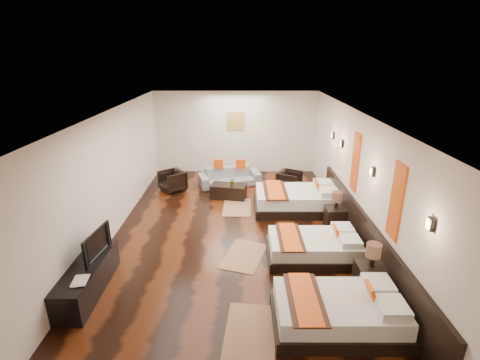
{
  "coord_description": "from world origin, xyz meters",
  "views": [
    {
      "loc": [
        0.18,
        -7.23,
        4.0
      ],
      "look_at": [
        0.16,
        0.79,
        1.1
      ],
      "focal_mm": 26.48,
      "sensor_mm": 36.0,
      "label": 1
    }
  ],
  "objects_px": {
    "bed_far": "(297,199)",
    "figurine": "(102,234)",
    "nightstand_a": "(370,275)",
    "armchair_left": "(172,181)",
    "bed_near": "(339,311)",
    "nightstand_b": "(335,215)",
    "armchair_right": "(289,181)",
    "coffee_table": "(229,191)",
    "tv_console": "(88,278)",
    "table_plant": "(233,181)",
    "tv": "(93,244)",
    "book": "(72,282)",
    "bed_mid": "(314,247)",
    "sofa": "(230,177)"
  },
  "relations": [
    {
      "from": "bed_far",
      "to": "figurine",
      "type": "relative_size",
      "value": 7.34
    },
    {
      "from": "nightstand_a",
      "to": "armchair_left",
      "type": "bearing_deg",
      "value": 131.86
    },
    {
      "from": "bed_near",
      "to": "armchair_left",
      "type": "bearing_deg",
      "value": 122.3
    },
    {
      "from": "nightstand_b",
      "to": "armchair_left",
      "type": "distance_m",
      "value": 4.98
    },
    {
      "from": "armchair_right",
      "to": "coffee_table",
      "type": "bearing_deg",
      "value": 137.14
    },
    {
      "from": "armchair_left",
      "to": "tv_console",
      "type": "bearing_deg",
      "value": -46.84
    },
    {
      "from": "armchair_right",
      "to": "coffee_table",
      "type": "height_order",
      "value": "armchair_right"
    },
    {
      "from": "figurine",
      "to": "armchair_right",
      "type": "xyz_separation_m",
      "value": [
        4.17,
        4.11,
        -0.4
      ]
    },
    {
      "from": "tv_console",
      "to": "table_plant",
      "type": "xyz_separation_m",
      "value": [
        2.44,
        4.27,
        0.24
      ]
    },
    {
      "from": "nightstand_a",
      "to": "figurine",
      "type": "distance_m",
      "value": 5.02
    },
    {
      "from": "bed_far",
      "to": "tv",
      "type": "relative_size",
      "value": 2.53
    },
    {
      "from": "figurine",
      "to": "armchair_right",
      "type": "distance_m",
      "value": 5.87
    },
    {
      "from": "book",
      "to": "coffee_table",
      "type": "bearing_deg",
      "value": 64.21
    },
    {
      "from": "nightstand_b",
      "to": "table_plant",
      "type": "distance_m",
      "value": 3.1
    },
    {
      "from": "armchair_left",
      "to": "nightstand_a",
      "type": "bearing_deg",
      "value": 1.97
    },
    {
      "from": "bed_far",
      "to": "armchair_right",
      "type": "distance_m",
      "value": 1.45
    },
    {
      "from": "tv_console",
      "to": "tv",
      "type": "xyz_separation_m",
      "value": [
        0.05,
        0.28,
        0.53
      ]
    },
    {
      "from": "bed_mid",
      "to": "armchair_right",
      "type": "height_order",
      "value": "bed_mid"
    },
    {
      "from": "tv",
      "to": "figurine",
      "type": "distance_m",
      "value": 0.56
    },
    {
      "from": "coffee_table",
      "to": "book",
      "type": "bearing_deg",
      "value": -115.79
    },
    {
      "from": "coffee_table",
      "to": "figurine",
      "type": "bearing_deg",
      "value": -123.73
    },
    {
      "from": "table_plant",
      "to": "book",
      "type": "bearing_deg",
      "value": -117.11
    },
    {
      "from": "armchair_right",
      "to": "tv",
      "type": "bearing_deg",
      "value": 166.91
    },
    {
      "from": "bed_mid",
      "to": "tv_console",
      "type": "bearing_deg",
      "value": -165.07
    },
    {
      "from": "armchair_left",
      "to": "table_plant",
      "type": "xyz_separation_m",
      "value": [
        1.85,
        -0.61,
        0.21
      ]
    },
    {
      "from": "bed_far",
      "to": "sofa",
      "type": "relative_size",
      "value": 1.17
    },
    {
      "from": "bed_near",
      "to": "nightstand_b",
      "type": "bearing_deg",
      "value": 77.08
    },
    {
      "from": "book",
      "to": "coffee_table",
      "type": "height_order",
      "value": "book"
    },
    {
      "from": "tv_console",
      "to": "coffee_table",
      "type": "relative_size",
      "value": 1.8
    },
    {
      "from": "armchair_right",
      "to": "bed_near",
      "type": "bearing_deg",
      "value": -151.38
    },
    {
      "from": "nightstand_a",
      "to": "bed_mid",
      "type": "bearing_deg",
      "value": 124.52
    },
    {
      "from": "bed_near",
      "to": "figurine",
      "type": "xyz_separation_m",
      "value": [
        -4.2,
        1.65,
        0.44
      ]
    },
    {
      "from": "nightstand_b",
      "to": "figurine",
      "type": "distance_m",
      "value": 5.22
    },
    {
      "from": "table_plant",
      "to": "tv",
      "type": "bearing_deg",
      "value": -120.92
    },
    {
      "from": "tv_console",
      "to": "figurine",
      "type": "xyz_separation_m",
      "value": [
        0.0,
        0.83,
        0.43
      ]
    },
    {
      "from": "bed_near",
      "to": "figurine",
      "type": "relative_size",
      "value": 6.51
    },
    {
      "from": "bed_near",
      "to": "nightstand_a",
      "type": "bearing_deg",
      "value": 48.26
    },
    {
      "from": "book",
      "to": "armchair_left",
      "type": "xyz_separation_m",
      "value": [
        0.59,
        5.38,
        -0.25
      ]
    },
    {
      "from": "armchair_left",
      "to": "coffee_table",
      "type": "relative_size",
      "value": 0.69
    },
    {
      "from": "figurine",
      "to": "table_plant",
      "type": "xyz_separation_m",
      "value": [
        2.44,
        3.44,
        -0.18
      ]
    },
    {
      "from": "table_plant",
      "to": "coffee_table",
      "type": "bearing_deg",
      "value": 160.79
    },
    {
      "from": "tv",
      "to": "sofa",
      "type": "height_order",
      "value": "tv"
    },
    {
      "from": "tv_console",
      "to": "coffee_table",
      "type": "bearing_deg",
      "value": 61.67
    },
    {
      "from": "book",
      "to": "sofa",
      "type": "relative_size",
      "value": 0.17
    },
    {
      "from": "armchair_left",
      "to": "armchair_right",
      "type": "height_order",
      "value": "armchair_left"
    },
    {
      "from": "table_plant",
      "to": "nightstand_b",
      "type": "bearing_deg",
      "value": -36.02
    },
    {
      "from": "tv",
      "to": "figurine",
      "type": "relative_size",
      "value": 2.9
    },
    {
      "from": "table_plant",
      "to": "bed_near",
      "type": "bearing_deg",
      "value": -71.0
    },
    {
      "from": "nightstand_b",
      "to": "sofa",
      "type": "distance_m",
      "value": 3.92
    },
    {
      "from": "armchair_right",
      "to": "table_plant",
      "type": "bearing_deg",
      "value": 139.52
    }
  ]
}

